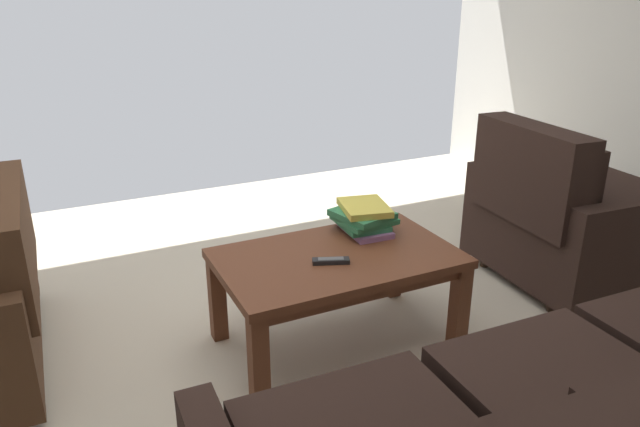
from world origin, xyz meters
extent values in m
cube|color=beige|center=(0.00, 0.00, 0.00)|extent=(5.91, 4.84, 0.01)
cube|color=black|center=(-0.49, 1.26, 0.49)|extent=(0.60, 0.72, 0.10)
cylinder|color=black|center=(0.93, -0.88, 0.03)|extent=(0.05, 0.05, 0.06)
cylinder|color=black|center=(0.95, -0.07, 0.03)|extent=(0.05, 0.05, 0.06)
cube|color=#4C301E|center=(0.94, -0.48, 0.57)|extent=(0.19, 0.97, 0.43)
cube|color=brown|center=(-0.37, 0.04, 0.44)|extent=(1.06, 0.64, 0.04)
cube|color=brown|center=(-0.37, 0.04, 0.39)|extent=(0.97, 0.58, 0.05)
cube|color=brown|center=(-0.85, -0.24, 0.21)|extent=(0.07, 0.07, 0.42)
cube|color=brown|center=(0.12, -0.24, 0.21)|extent=(0.07, 0.07, 0.42)
cube|color=brown|center=(-0.85, 0.31, 0.21)|extent=(0.07, 0.07, 0.42)
cube|color=brown|center=(0.12, 0.31, 0.21)|extent=(0.07, 0.07, 0.42)
cylinder|color=black|center=(-2.27, -0.24, 0.03)|extent=(0.05, 0.05, 0.06)
cylinder|color=black|center=(-1.50, 0.27, 0.03)|extent=(0.05, 0.05, 0.06)
cylinder|color=black|center=(-1.53, -0.29, 0.03)|extent=(0.05, 0.05, 0.06)
cube|color=black|center=(-1.88, 0.01, 0.26)|extent=(0.91, 0.78, 0.40)
cube|color=black|center=(-1.90, 0.01, 0.51)|extent=(0.80, 0.72, 0.10)
cube|color=black|center=(-1.51, -0.01, 0.66)|extent=(0.23, 0.73, 0.51)
cube|color=black|center=(-1.62, -0.01, 0.66)|extent=(0.16, 0.66, 0.37)
cube|color=black|center=(-1.86, 0.42, 0.33)|extent=(0.87, 0.16, 0.56)
cube|color=black|center=(-1.91, -0.40, 0.33)|extent=(0.87, 0.16, 0.56)
cube|color=#996699|center=(-0.61, -0.14, 0.47)|extent=(0.20, 0.28, 0.03)
cube|color=#337F51|center=(-0.59, -0.14, 0.50)|extent=(0.22, 0.25, 0.02)
cube|color=#337F51|center=(-0.60, -0.14, 0.52)|extent=(0.27, 0.26, 0.02)
cube|color=#337F51|center=(-0.59, -0.14, 0.55)|extent=(0.28, 0.30, 0.03)
cube|color=#E0CC4C|center=(-0.61, -0.15, 0.58)|extent=(0.26, 0.30, 0.03)
cube|color=black|center=(-0.30, 0.10, 0.47)|extent=(0.17, 0.10, 0.02)
cube|color=#59595B|center=(-0.30, 0.10, 0.48)|extent=(0.11, 0.07, 0.00)
camera|label=1|loc=(0.75, 2.17, 1.58)|focal=33.51mm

